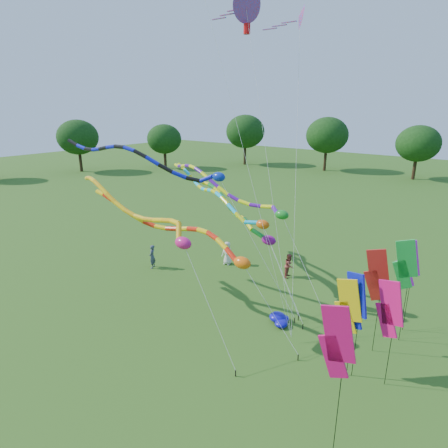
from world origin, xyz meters
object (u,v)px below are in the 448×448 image
Objects in this scene: tube_kite_orange at (141,214)px; person_b at (152,257)px; tube_kite_red at (183,233)px; person_c at (289,266)px; blue_nylon_heap at (276,318)px; person_a at (227,253)px.

tube_kite_orange is 7.94× the size of person_b.
person_c is (2.53, 7.23, -3.71)m from tube_kite_red.
blue_nylon_heap is 0.98× the size of person_c.
person_b is (-10.34, 0.59, 0.64)m from blue_nylon_heap.
person_b is (-3.75, -3.72, -0.00)m from person_a.
blue_nylon_heap is at bearing 57.03° from person_b.
tube_kite_red is at bearing 35.50° from person_b.
person_a reaches higher than person_c.
tube_kite_orange is 8.44× the size of blue_nylon_heap.
person_b is at bearing 108.33° from person_c.
tube_kite_red is at bearing -82.23° from person_a.
tube_kite_red is 8.05× the size of person_b.
tube_kite_red is 7.29m from person_b.
tube_kite_red is 2.38m from tube_kite_orange.
person_a is at bearing 146.79° from blue_nylon_heap.
person_a is 1.05× the size of person_c.
person_b reaches higher than person_c.
person_a is 5.28m from person_b.
person_b is at bearing 155.91° from tube_kite_red.
person_c is at bearing 89.40° from person_b.
tube_kite_orange is 7.41m from person_b.
tube_kite_orange reaches higher than blue_nylon_heap.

